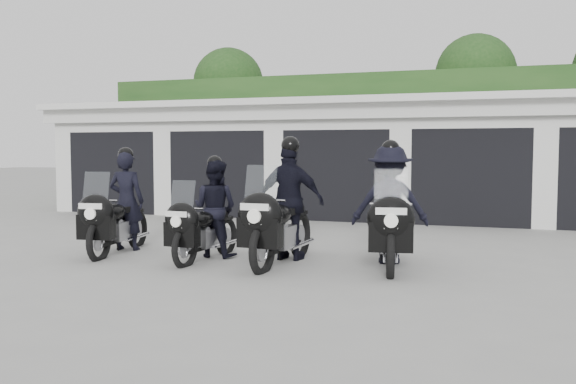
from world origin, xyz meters
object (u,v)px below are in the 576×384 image
(police_bike_b, at_px, (210,214))
(police_bike_c, at_px, (286,207))
(police_bike_d, at_px, (390,210))
(police_bike_a, at_px, (119,210))

(police_bike_b, bearing_deg, police_bike_c, 8.46)
(police_bike_c, distance_m, police_bike_d, 1.58)
(police_bike_b, bearing_deg, police_bike_d, 11.41)
(police_bike_a, bearing_deg, police_bike_c, -5.85)
(police_bike_c, height_order, police_bike_d, police_bike_c)
(police_bike_a, bearing_deg, police_bike_b, -7.87)
(police_bike_a, xyz_separation_m, police_bike_c, (2.92, 0.07, 0.12))
(police_bike_c, xyz_separation_m, police_bike_d, (1.56, 0.25, -0.02))
(police_bike_a, distance_m, police_bike_d, 4.49)
(police_bike_b, xyz_separation_m, police_bike_d, (2.80, 0.34, 0.11))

